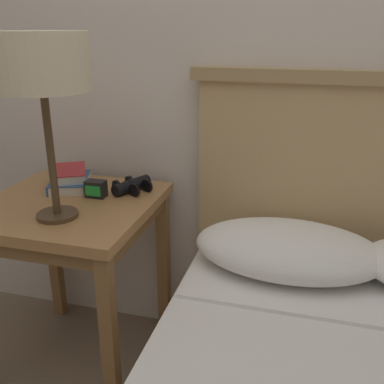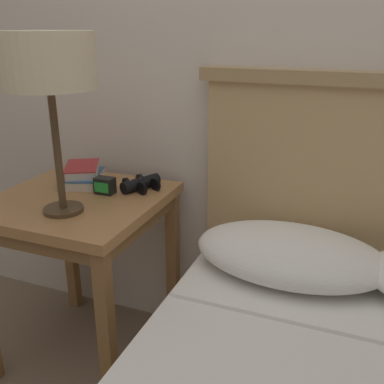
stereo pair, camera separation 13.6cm
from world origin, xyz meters
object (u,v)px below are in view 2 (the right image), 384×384
(book_stacked_on_top, at_px, (81,170))
(book_on_nightstand, at_px, (82,178))
(table_lamp, at_px, (48,65))
(nightstand, at_px, (79,220))
(binoculars_pair, at_px, (141,183))
(alarm_clock, at_px, (105,186))

(book_stacked_on_top, bearing_deg, book_on_nightstand, -57.57)
(table_lamp, height_order, book_stacked_on_top, table_lamp)
(book_on_nightstand, distance_m, book_stacked_on_top, 0.04)
(nightstand, distance_m, book_on_nightstand, 0.19)
(nightstand, relative_size, book_on_nightstand, 2.87)
(nightstand, height_order, table_lamp, table_lamp)
(nightstand, bearing_deg, book_on_nightstand, 117.31)
(binoculars_pair, bearing_deg, alarm_clock, -138.74)
(book_on_nightstand, bearing_deg, table_lamp, -67.75)
(nightstand, xyz_separation_m, table_lamp, (0.04, -0.12, 0.56))
(book_on_nightstand, relative_size, alarm_clock, 3.36)
(table_lamp, relative_size, alarm_clock, 8.00)
(nightstand, distance_m, book_stacked_on_top, 0.21)
(table_lamp, bearing_deg, book_stacked_on_top, 112.42)
(book_stacked_on_top, xyz_separation_m, binoculars_pair, (0.25, 0.02, -0.03))
(nightstand, bearing_deg, table_lamp, -73.74)
(nightstand, xyz_separation_m, book_on_nightstand, (-0.07, 0.14, 0.11))
(nightstand, height_order, book_on_nightstand, book_on_nightstand)
(nightstand, distance_m, binoculars_pair, 0.26)
(book_on_nightstand, relative_size, book_stacked_on_top, 1.06)
(table_lamp, distance_m, book_on_nightstand, 0.53)
(table_lamp, xyz_separation_m, alarm_clock, (0.04, 0.19, -0.44))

